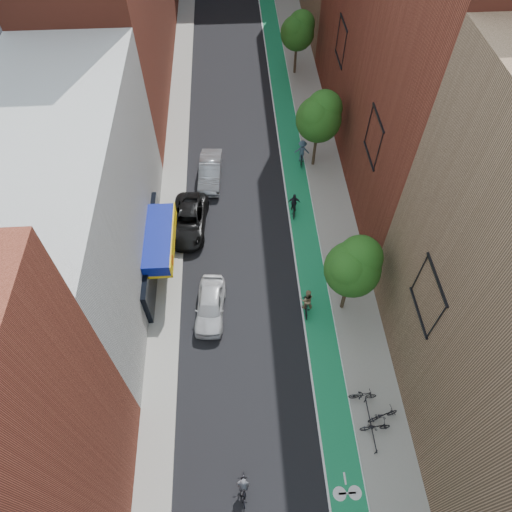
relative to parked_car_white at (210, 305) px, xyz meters
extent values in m
plane|color=black|center=(3.00, -10.22, -0.76)|extent=(160.00, 160.00, 0.00)
cube|color=#167B4B|center=(7.00, 15.78, -0.76)|extent=(2.00, 68.00, 0.01)
cube|color=gray|center=(-3.00, 15.78, -0.69)|extent=(2.00, 68.00, 0.15)
cube|color=gray|center=(9.50, 15.78, -0.69)|extent=(3.00, 68.00, 0.15)
cube|color=silver|center=(-8.00, 3.78, 5.24)|extent=(8.00, 20.00, 12.00)
cube|color=maroon|center=(15.00, 15.78, 10.24)|extent=(8.00, 28.00, 22.00)
cylinder|color=#332619|center=(8.60, -0.22, 0.89)|extent=(0.24, 0.24, 3.30)
sphere|color=#185215|center=(8.60, -0.22, 3.62)|extent=(3.36, 3.36, 3.36)
sphere|color=#185215|center=(9.00, 0.08, 4.34)|extent=(2.64, 2.64, 2.64)
sphere|color=#185215|center=(8.30, -0.52, 4.10)|extent=(2.40, 2.40, 2.40)
cylinder|color=#332619|center=(8.60, 13.78, 0.97)|extent=(0.24, 0.24, 3.47)
sphere|color=#185215|center=(8.60, 13.78, 3.83)|extent=(3.53, 3.53, 3.53)
sphere|color=#185215|center=(9.00, 14.08, 4.59)|extent=(2.77, 2.77, 2.77)
sphere|color=#185215|center=(8.30, 13.48, 4.34)|extent=(2.52, 2.52, 2.52)
cylinder|color=#332619|center=(8.60, 27.78, 0.83)|extent=(0.24, 0.24, 3.19)
sphere|color=#185215|center=(8.60, 27.78, 3.47)|extent=(3.25, 3.25, 3.25)
sphere|color=#185215|center=(9.00, 28.08, 4.17)|extent=(2.55, 2.55, 2.55)
sphere|color=#185215|center=(8.30, 27.48, 3.93)|extent=(2.32, 2.32, 2.32)
imported|color=silver|center=(0.00, 0.00, 0.00)|extent=(2.18, 4.63, 1.53)
imported|color=black|center=(-1.60, 7.42, 0.00)|extent=(3.01, 5.68, 1.52)
imported|color=gray|center=(0.00, 12.64, 0.04)|extent=(2.04, 5.00, 1.61)
imported|color=black|center=(1.68, -10.80, -0.31)|extent=(0.60, 1.72, 0.90)
imported|color=#52535A|center=(1.68, -10.70, 0.44)|extent=(0.63, 0.41, 1.72)
imported|color=black|center=(6.20, -0.29, -0.23)|extent=(0.59, 1.81, 1.08)
imported|color=#987D58|center=(6.20, -0.19, 0.47)|extent=(0.89, 0.71, 1.77)
imported|color=black|center=(6.36, 8.34, -0.36)|extent=(0.65, 1.57, 0.81)
imported|color=black|center=(6.36, 8.44, 0.38)|extent=(0.96, 0.46, 1.60)
imported|color=black|center=(7.65, 14.08, -0.31)|extent=(0.65, 1.57, 0.92)
imported|color=#3A5469|center=(7.65, 14.18, 0.53)|extent=(1.30, 0.87, 1.88)
imported|color=black|center=(9.01, -8.16, -0.17)|extent=(1.72, 0.65, 0.89)
imported|color=black|center=(8.67, -6.39, -0.13)|extent=(1.62, 0.53, 0.97)
imported|color=black|center=(9.57, -7.57, -0.14)|extent=(1.90, 1.08, 0.95)
camera|label=1|loc=(2.03, -15.38, 25.34)|focal=32.00mm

